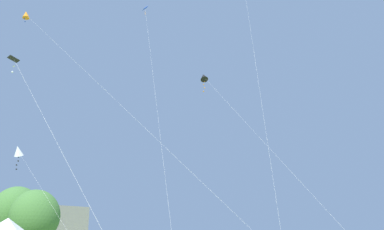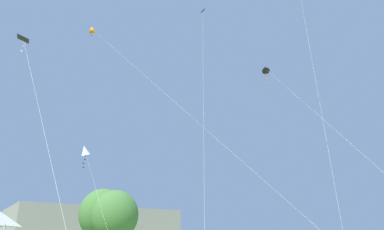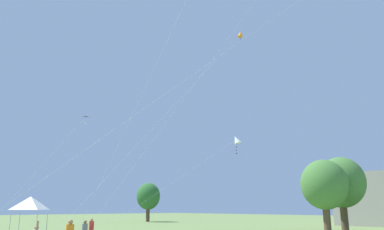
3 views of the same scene
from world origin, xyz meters
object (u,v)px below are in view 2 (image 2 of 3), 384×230
kite_white_diamond_0 (85,151)px  kite_orange_diamond_4 (92,30)px  kite_blue_delta_2 (202,14)px  kite_black_diamond_3 (265,69)px  kite_black_delta_5 (24,41)px

kite_white_diamond_0 → kite_orange_diamond_4: bearing=92.6°
kite_blue_delta_2 → kite_orange_diamond_4: size_ratio=1.08×
kite_black_diamond_3 → kite_black_delta_5: (-22.77, -7.22, -7.69)m
kite_orange_diamond_4 → kite_black_diamond_3: bearing=-26.6°
kite_black_diamond_3 → kite_white_diamond_0: bearing=157.2°
kite_orange_diamond_4 → kite_black_delta_5: kite_orange_diamond_4 is taller
kite_white_diamond_0 → kite_black_diamond_3: bearing=-22.8°
kite_white_diamond_0 → kite_orange_diamond_4: 12.59m
kite_white_diamond_0 → kite_black_delta_5: (-7.37, -13.70, 1.43)m
kite_black_delta_5 → kite_white_diamond_0: bearing=61.7°
kite_white_diamond_0 → kite_black_diamond_3: 19.04m
kite_blue_delta_2 → kite_orange_diamond_4: kite_blue_delta_2 is taller
kite_blue_delta_2 → kite_black_diamond_3: 8.88m
kite_blue_delta_2 → kite_black_delta_5: kite_blue_delta_2 is taller
kite_orange_diamond_4 → kite_black_delta_5: bearing=-116.0°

